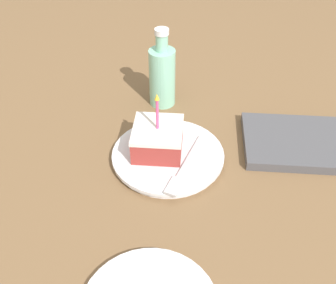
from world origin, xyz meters
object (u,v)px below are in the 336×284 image
at_px(marble_board, 308,143).
at_px(fork, 185,168).
at_px(plate, 168,155).
at_px(cake_slice, 159,139).
at_px(bottle, 162,75).

bearing_deg(marble_board, fork, 23.17).
bearing_deg(fork, plate, -50.88).
bearing_deg(cake_slice, bottle, -86.70).
relative_size(plate, cake_slice, 1.70).
distance_m(plate, fork, 0.06).
distance_m(cake_slice, marble_board, 0.32).
xyz_separation_m(plate, bottle, (0.03, -0.21, 0.07)).
height_order(fork, marble_board, fork).
bearing_deg(plate, fork, 129.12).
xyz_separation_m(bottle, marble_board, (-0.32, 0.14, -0.07)).
distance_m(fork, bottle, 0.26).
height_order(cake_slice, fork, cake_slice).
distance_m(cake_slice, bottle, 0.20).
relative_size(bottle, marble_board, 0.71).
height_order(plate, bottle, bottle).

